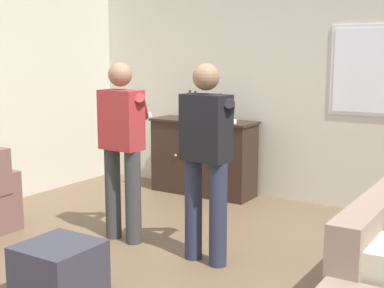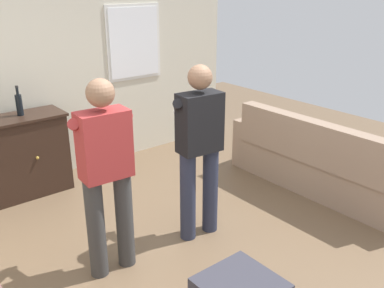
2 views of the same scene
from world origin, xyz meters
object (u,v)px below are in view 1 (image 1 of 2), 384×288
ottoman (59,270)px  person_standing_left (123,143)px  bottle_spirits_clear (195,109)px  bottle_wine_green (190,107)px  sideboard_cabinet (203,157)px  bottle_liquor_amber (221,110)px  person_standing_right (207,154)px

ottoman → person_standing_left: (-0.37, 1.18, 0.74)m
bottle_spirits_clear → bottle_wine_green: bearing=156.3°
sideboard_cabinet → person_standing_left: bearing=-82.1°
sideboard_cabinet → ottoman: bearing=-78.4°
person_standing_left → bottle_liquor_amber: bearing=90.9°
ottoman → bottle_wine_green: bearing=105.2°
ottoman → person_standing_right: size_ratio=0.31×
sideboard_cabinet → bottle_spirits_clear: size_ratio=3.77×
sideboard_cabinet → person_standing_right: person_standing_right is taller
sideboard_cabinet → bottle_wine_green: 0.65m
sideboard_cabinet → bottle_wine_green: bottle_wine_green is taller
sideboard_cabinet → bottle_liquor_amber: bearing=6.8°
bottle_wine_green → bottle_spirits_clear: (0.11, -0.05, -0.01)m
sideboard_cabinet → bottle_liquor_amber: 0.64m
sideboard_cabinet → bottle_spirits_clear: (-0.10, -0.04, 0.61)m
bottle_wine_green → person_standing_right: 2.39m
bottle_wine_green → person_standing_left: 1.95m
ottoman → person_standing_left: 1.44m
bottle_wine_green → bottle_spirits_clear: bearing=-23.7°
bottle_liquor_amber → person_standing_right: 2.18m
bottle_wine_green → bottle_spirits_clear: same height
ottoman → person_standing_left: person_standing_left is taller
ottoman → bottle_spirits_clear: bearing=103.4°
person_standing_left → bottle_spirits_clear: bearing=101.0°
sideboard_cabinet → ottoman: size_ratio=2.58×
bottle_wine_green → person_standing_right: (1.40, -1.93, -0.15)m
sideboard_cabinet → bottle_spirits_clear: bottle_spirits_clear is taller
person_standing_right → bottle_liquor_amber: bearing=116.4°
bottle_spirits_clear → person_standing_right: bearing=-55.5°
bottle_spirits_clear → person_standing_right: person_standing_right is taller
person_standing_right → sideboard_cabinet: bearing=121.9°
bottle_liquor_amber → person_standing_left: person_standing_left is taller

